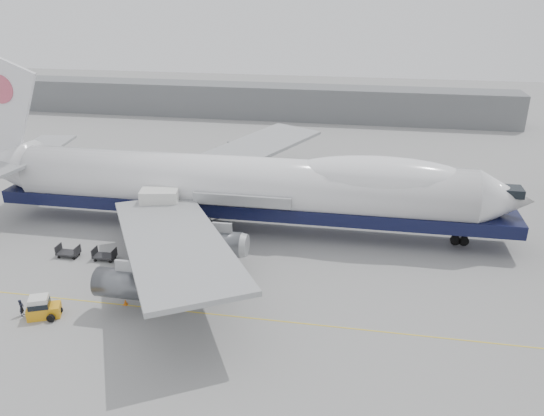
% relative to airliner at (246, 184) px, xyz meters
% --- Properties ---
extents(ground, '(260.00, 260.00, 0.00)m').
position_rel_airliner_xyz_m(ground, '(-0.64, -12.00, -5.62)').
color(ground, gray).
rests_on(ground, ground).
extents(apron_line, '(60.00, 0.15, 0.01)m').
position_rel_airliner_xyz_m(apron_line, '(-0.64, -18.00, -5.62)').
color(apron_line, gold).
rests_on(apron_line, ground).
extents(hangar, '(110.00, 8.00, 7.00)m').
position_rel_airliner_xyz_m(hangar, '(-10.64, 58.00, -2.12)').
color(hangar, slate).
rests_on(hangar, ground).
extents(airliner, '(67.00, 55.30, 19.98)m').
position_rel_airliner_xyz_m(airliner, '(0.00, 0.00, 0.00)').
color(airliner, white).
rests_on(airliner, ground).
extents(catering_truck, '(4.77, 3.67, 5.98)m').
position_rel_airliner_xyz_m(catering_truck, '(-8.84, -4.36, -2.20)').
color(catering_truck, navy).
rests_on(catering_truck, ground).
extents(baggage_tug, '(3.08, 2.40, 2.00)m').
position_rel_airliner_xyz_m(baggage_tug, '(-13.52, -20.96, -4.74)').
color(baggage_tug, orange).
rests_on(baggage_tug, ground).
extents(ground_worker, '(0.50, 0.65, 1.58)m').
position_rel_airliner_xyz_m(ground_worker, '(-15.41, -21.11, -4.83)').
color(ground_worker, black).
rests_on(ground_worker, ground).
extents(traffic_cone, '(0.39, 0.39, 0.57)m').
position_rel_airliner_xyz_m(traffic_cone, '(-7.25, -17.92, -5.35)').
color(traffic_cone, orange).
rests_on(traffic_cone, ground).
extents(dolly_0, '(2.30, 1.35, 1.30)m').
position_rel_airliner_xyz_m(dolly_0, '(-17.19, -10.26, -5.09)').
color(dolly_0, '#2D2D30').
rests_on(dolly_0, ground).
extents(dolly_1, '(2.30, 1.35, 1.30)m').
position_rel_airliner_xyz_m(dolly_1, '(-13.04, -10.26, -5.09)').
color(dolly_1, '#2D2D30').
rests_on(dolly_1, ground).
extents(dolly_2, '(2.30, 1.35, 1.30)m').
position_rel_airliner_xyz_m(dolly_2, '(-8.89, -10.26, -5.09)').
color(dolly_2, '#2D2D30').
rests_on(dolly_2, ground).
extents(dolly_3, '(2.30, 1.35, 1.30)m').
position_rel_airliner_xyz_m(dolly_3, '(-4.74, -10.26, -5.09)').
color(dolly_3, '#2D2D30').
rests_on(dolly_3, ground).
extents(dolly_4, '(2.30, 1.35, 1.30)m').
position_rel_airliner_xyz_m(dolly_4, '(-0.59, -10.26, -5.09)').
color(dolly_4, '#2D2D30').
rests_on(dolly_4, ground).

